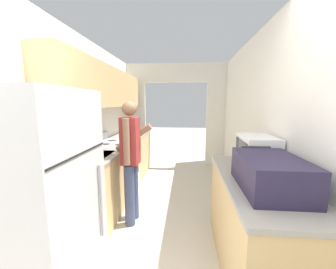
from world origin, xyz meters
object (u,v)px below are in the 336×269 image
at_px(range_oven, 117,168).
at_px(refrigerator, 39,199).
at_px(knife, 122,137).
at_px(suitcase, 270,173).
at_px(microwave, 257,150).
at_px(person, 131,160).

bearing_deg(range_oven, refrigerator, -88.45).
xyz_separation_m(range_oven, knife, (-0.07, 0.52, 0.45)).
bearing_deg(range_oven, suitcase, -43.57).
height_order(suitcase, microwave, microwave).
distance_m(range_oven, suitcase, 2.56).
height_order(refrigerator, microwave, refrigerator).
distance_m(range_oven, knife, 0.70).
height_order(range_oven, knife, range_oven).
height_order(refrigerator, range_oven, refrigerator).
xyz_separation_m(refrigerator, suitcase, (1.76, 0.17, 0.20)).
xyz_separation_m(refrigerator, person, (0.42, 1.10, 0.01)).
relative_size(refrigerator, person, 1.05).
bearing_deg(range_oven, person, -59.32).
height_order(range_oven, microwave, microwave).
height_order(refrigerator, suitcase, refrigerator).
distance_m(refrigerator, microwave, 2.06).
bearing_deg(knife, refrigerator, -111.33).
bearing_deg(suitcase, microwave, 79.91).
bearing_deg(microwave, person, 168.96).
relative_size(person, suitcase, 2.31).
relative_size(refrigerator, knife, 5.44).
bearing_deg(microwave, refrigerator, -156.53).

